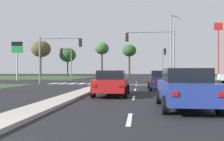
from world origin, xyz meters
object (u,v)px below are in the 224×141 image
Objects in this scene: street_lamp_second at (172,45)px; treeline_third at (102,49)px; car_navy_near at (161,80)px; treeline_near at (41,49)px; pedestrian_at_median at (118,73)px; treeline_fourth at (129,51)px; car_grey_fourth at (105,75)px; car_beige_sixth at (195,77)px; car_maroon_fifth at (111,74)px; traffic_signal_near_right at (156,47)px; fuel_price_totem at (17,52)px; car_red_third at (112,83)px; traffic_signal_far_left at (68,58)px; car_blue_seventh at (185,88)px; fastfood_pole_sign at (218,38)px; treeline_second at (68,55)px; traffic_signal_near_left at (55,51)px; traffic_signal_far_right at (163,58)px; car_black_second at (115,74)px.

treeline_third is (-14.72, 29.28, 2.20)m from street_lamp_second.
treeline_near is (-28.52, 44.74, 6.82)m from car_navy_near.
pedestrian_at_median is 0.20× the size of treeline_fourth.
car_beige_sixth is (13.10, -11.09, -0.01)m from car_grey_fourth.
car_maroon_fifth is 28.73m from traffic_signal_near_right.
street_lamp_second is 24.57m from fuel_price_totem.
traffic_signal_far_left is at bearing 112.76° from car_red_third.
car_beige_sixth is 7.85m from traffic_signal_near_right.
car_maroon_fifth is at bearing -89.19° from car_grey_fourth.
car_navy_near is 1.06× the size of car_blue_seventh.
fastfood_pole_sign reaches higher than treeline_second.
car_red_third is at bearing -57.26° from traffic_signal_near_left.
traffic_signal_far_left is at bearing 72.43° from car_maroon_fifth.
fastfood_pole_sign is 1.49× the size of treeline_second.
fastfood_pole_sign reaches higher than fuel_price_totem.
traffic_signal_near_left is 42.10m from treeline_second.
car_maroon_fifth is (-7.94, 34.85, 0.02)m from car_navy_near.
street_lamp_second is at bearing -51.79° from treeline_second.
traffic_signal_near_right is (0.17, 7.51, 3.41)m from car_navy_near.
traffic_signal_near_right is at bearing -61.42° from treeline_second.
car_beige_sixth is 2.64× the size of pedestrian_at_median.
traffic_signal_far_right reaches higher than car_beige_sixth.
traffic_signal_near_right is at bearing 102.55° from car_black_second.
car_red_third is at bearing -125.40° from car_navy_near.
traffic_signal_near_left is at bearing -65.10° from treeline_near.
street_lamp_second is (16.15, -2.13, 1.73)m from traffic_signal_far_left.
traffic_signal_near_right is at bearing 116.53° from car_grey_fourth.
fuel_price_totem is (-26.79, 5.80, 3.84)m from car_beige_sixth.
car_beige_sixth is 45.34m from treeline_second.
car_blue_seventh is (0.08, -9.59, 0.03)m from car_navy_near.
car_beige_sixth is at bearing -113.60° from fastfood_pole_sign.
traffic_signal_far_left is 0.90× the size of fuel_price_totem.
car_maroon_fifth is at bearing 102.84° from car_navy_near.
treeline_second is at bearing -60.14° from car_grey_fourth.
treeline_third is (-3.82, 2.01, 6.78)m from car_black_second.
treeline_third reaches higher than car_beige_sixth.
fuel_price_totem is 31.96m from treeline_fourth.
car_red_third reaches higher than car_beige_sixth.
traffic_signal_near_left is 0.88× the size of fuel_price_totem.
fastfood_pole_sign is at bearing 25.47° from fuel_price_totem.
car_grey_fourth is 0.74× the size of traffic_signal_near_right.
traffic_signal_far_left is 0.47× the size of fastfood_pole_sign.
treeline_near is at bearing 116.95° from car_red_third.
fastfood_pole_sign reaches higher than treeline_near.
car_blue_seventh is 17.43m from traffic_signal_near_right.
traffic_signal_near_left is (-3.29, -27.35, 3.03)m from car_maroon_fifth.
traffic_signal_far_left is at bearing -59.58° from treeline_near.
fuel_price_totem is (-24.50, 1.76, -0.74)m from street_lamp_second.
fastfood_pole_sign is (21.30, 8.72, 7.60)m from pedestrian_at_median.
pedestrian_at_median reaches higher than car_blue_seventh.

